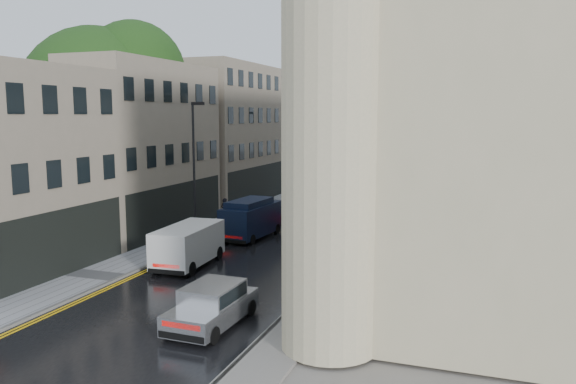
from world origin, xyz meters
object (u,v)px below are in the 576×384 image
Objects in this scene: tree_near at (98,127)px; silver_hatchback at (169,315)px; cream_bus at (306,199)px; tree_far at (198,133)px; white_van at (156,252)px; lamp_post_far at (284,156)px; navy_van at (225,221)px; lamp_post_near at (194,170)px; pedestrian at (225,211)px; white_lorry at (317,220)px.

tree_near reaches higher than silver_hatchback.
tree_near reaches higher than cream_bus.
white_van is at bearing -67.00° from tree_far.
tree_near reaches higher than lamp_post_far.
silver_hatchback is at bearing -83.18° from lamp_post_far.
navy_van is (-2.44, -8.63, -0.27)m from cream_bus.
cream_bus is at bearing 78.39° from navy_van.
cream_bus is at bearing 35.72° from tree_near.
navy_van is 0.60× the size of lamp_post_near.
tree_near is 7.28m from lamp_post_near.
tree_near reaches higher than white_van.
pedestrian is at bearing 112.11° from silver_hatchback.
lamp_post_far is (6.49, 3.89, -2.18)m from tree_far.
tree_far is at bearing 109.74° from white_van.
pedestrian is (-2.36, 4.92, -0.28)m from navy_van.
tree_far is 1.49× the size of lamp_post_near.
navy_van is at bearing -5.22° from lamp_post_near.
tree_near is 1.77× the size of lamp_post_far.
white_lorry is at bearing 152.67° from pedestrian.
silver_hatchback is 8.37m from white_van.
cream_bus is at bearing -66.39° from lamp_post_far.
silver_hatchback is 20.29m from pedestrian.
white_van is 2.61× the size of pedestrian.
cream_bus reaches higher than silver_hatchback.
navy_van reaches higher than white_van.
cream_bus reaches higher than white_van.
pedestrian is at bearing 34.26° from tree_near.
lamp_post_far is (-2.41, 17.15, 2.75)m from navy_van.
lamp_post_far reaches higher than pedestrian.
pedestrian is 5.31m from lamp_post_near.
pedestrian is (-7.10, 19.01, 0.21)m from silver_hatchback.
tree_near is 2.75× the size of navy_van.
pedestrian is (-2.19, 12.23, -0.07)m from white_van.
white_van is at bearing -62.55° from lamp_post_near.
tree_far reaches higher than cream_bus.
white_van is (8.73, -20.57, -5.14)m from tree_far.
navy_van is at bearing 85.41° from white_van.
lamp_post_near is (6.47, -12.52, -1.93)m from tree_far.
white_lorry is 6.57m from navy_van.
cream_bus is 10.88m from white_lorry.
cream_bus is 8.98m from navy_van.
white_lorry is at bearing 84.30° from silver_hatchback.
lamp_post_far is (-7.15, 31.23, 3.24)m from silver_hatchback.
navy_van is at bearing -97.95° from cream_bus.
cream_bus is 1.36× the size of lamp_post_near.
cream_bus is 1.45× the size of lamp_post_far.
silver_hatchback is (-1.61, -12.58, -1.23)m from white_lorry.
lamp_post_far is (-4.86, 8.51, 2.48)m from cream_bus.
tree_far is 31.04m from silver_hatchback.
tree_far reaches higher than navy_van.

